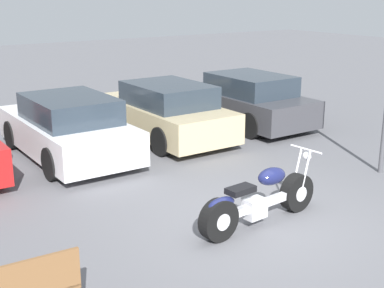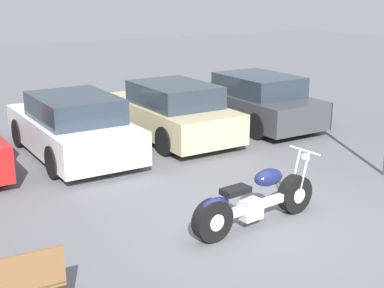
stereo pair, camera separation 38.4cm
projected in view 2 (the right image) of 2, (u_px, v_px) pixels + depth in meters
The scene contains 5 objects.
ground_plane at pixel (253, 224), 8.24m from camera, with size 60.00×60.00×0.00m, color slate.
motorcycle at pixel (255, 201), 8.07m from camera, with size 2.33×0.62×1.02m.
parked_car_white at pixel (73, 127), 11.46m from camera, with size 1.83×4.06×1.36m.
parked_car_champagne at pixel (171, 112), 12.86m from camera, with size 1.83×4.06×1.36m.
parked_car_dark_grey at pixel (254, 101), 14.12m from camera, with size 1.83×4.06×1.36m.
Camera 2 is at (-4.80, -5.93, 3.48)m, focal length 50.00 mm.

